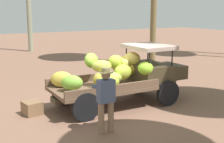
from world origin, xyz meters
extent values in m
plane|color=#825B48|center=(0.00, 0.00, 0.00)|extent=(60.00, 60.00, 0.00)
cube|color=#423724|center=(0.35, -0.16, 0.44)|extent=(4.00, 0.48, 0.16)
cylinder|color=black|center=(1.79, 0.66, 0.39)|extent=(0.79, 0.15, 0.79)
cylinder|color=black|center=(1.81, -0.94, 0.39)|extent=(0.79, 0.15, 0.79)
cylinder|color=black|center=(-1.01, 0.63, 0.39)|extent=(0.79, 0.15, 0.79)
cylinder|color=black|center=(-0.99, -0.97, 0.39)|extent=(0.79, 0.15, 0.79)
cube|color=brown|center=(-0.10, -0.16, 0.62)|extent=(3.02, 1.75, 0.10)
cube|color=brown|center=(-0.11, 0.64, 0.78)|extent=(3.00, 0.11, 0.22)
cube|color=brown|center=(-0.09, -0.96, 0.78)|extent=(3.00, 0.11, 0.22)
cube|color=#423724|center=(1.60, -0.14, 0.95)|extent=(1.11, 1.53, 0.55)
cube|color=#423724|center=(2.50, -0.13, 0.89)|extent=(0.71, 1.07, 0.44)
cylinder|color=black|center=(2.03, 0.51, 1.50)|extent=(0.04, 0.04, 0.55)
cylinder|color=black|center=(2.05, -0.78, 1.50)|extent=(0.04, 0.04, 0.55)
cylinder|color=black|center=(1.15, 0.50, 1.50)|extent=(0.04, 0.04, 0.55)
cylinder|color=black|center=(1.17, -0.79, 1.50)|extent=(0.04, 0.04, 0.55)
cube|color=#BA9F92|center=(1.60, -0.14, 1.77)|extent=(1.23, 1.53, 0.12)
ellipsoid|color=gold|center=(-0.26, -0.46, 0.96)|extent=(0.53, 0.45, 0.47)
ellipsoid|color=gold|center=(1.01, 0.29, 1.26)|extent=(0.53, 0.46, 0.49)
ellipsoid|color=#81BF3C|center=(-1.09, -0.26, 0.92)|extent=(0.80, 0.78, 0.52)
ellipsoid|color=#BBBD46|center=(-0.10, -0.15, 1.30)|extent=(0.75, 0.72, 0.38)
ellipsoid|color=#AFC34B|center=(0.03, -0.49, 0.98)|extent=(0.74, 0.59, 0.42)
ellipsoid|color=gold|center=(1.06, 0.04, 1.05)|extent=(0.73, 0.71, 0.47)
ellipsoid|color=gold|center=(1.09, 0.04, 1.39)|extent=(0.72, 0.72, 0.48)
ellipsoid|color=#ADBC39|center=(0.44, -0.04, 1.36)|extent=(0.66, 0.66, 0.47)
ellipsoid|color=gold|center=(-1.20, 0.32, 0.92)|extent=(0.77, 0.67, 0.52)
ellipsoid|color=#ABBD35|center=(-0.22, -0.79, 0.96)|extent=(0.77, 0.68, 0.50)
ellipsoid|color=#8EC12B|center=(1.10, -0.71, 1.21)|extent=(0.65, 0.70, 0.52)
ellipsoid|color=#BFB64D|center=(0.67, 0.00, 1.21)|extent=(0.66, 0.60, 0.59)
ellipsoid|color=#8FC13A|center=(-0.19, 0.37, 1.40)|extent=(0.80, 0.79, 0.57)
ellipsoid|color=#ADBE38|center=(0.51, -0.35, 1.08)|extent=(0.69, 0.57, 0.49)
cylinder|color=#8B6952|center=(-1.02, -1.94, 0.39)|extent=(0.15, 0.15, 0.78)
cylinder|color=#8B6952|center=(-0.76, -1.95, 0.39)|extent=(0.15, 0.15, 0.78)
cube|color=#475474|center=(-0.89, -1.94, 1.06)|extent=(0.40, 0.25, 0.55)
cylinder|color=#475474|center=(-0.99, -1.84, 1.14)|extent=(0.32, 0.38, 0.10)
cylinder|color=#475474|center=(-0.79, -1.85, 1.14)|extent=(0.33, 0.37, 0.10)
sphere|color=#846648|center=(-0.89, -1.94, 1.44)|extent=(0.22, 0.22, 0.22)
cylinder|color=#8B7F50|center=(-0.89, -1.94, 1.51)|extent=(0.34, 0.34, 0.02)
cylinder|color=#8B7F50|center=(-0.89, -1.94, 1.57)|extent=(0.20, 0.20, 0.10)
cube|color=#846142|center=(-2.13, 0.26, 0.19)|extent=(0.56, 0.59, 0.38)
camera|label=1|loc=(-4.15, -8.21, 2.98)|focal=49.40mm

